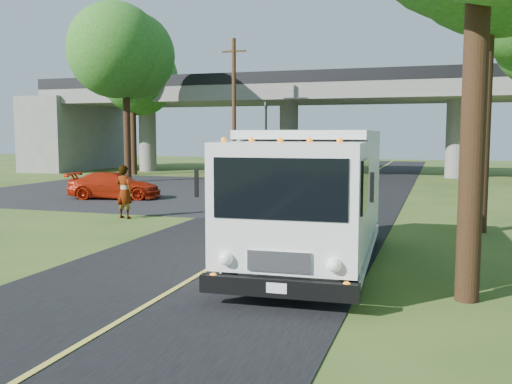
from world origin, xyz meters
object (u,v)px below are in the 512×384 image
at_px(utility_pole, 234,110).
at_px(traffic_signal, 266,132).
at_px(tree_left_far, 134,74).
at_px(tree_left_lot, 127,56).
at_px(red_sedan, 115,186).
at_px(step_van, 312,193).
at_px(pedestrian, 124,192).

bearing_deg(utility_pole, traffic_signal, 53.13).
bearing_deg(tree_left_far, tree_left_lot, -63.43).
distance_m(tree_left_lot, red_sedan, 11.79).
bearing_deg(red_sedan, utility_pole, -24.01).
bearing_deg(step_van, tree_left_far, 124.21).
distance_m(traffic_signal, pedestrian, 17.99).
distance_m(utility_pole, tree_left_lot, 7.43).
bearing_deg(traffic_signal, utility_pole, -126.87).
bearing_deg(pedestrian, traffic_signal, -78.91).
bearing_deg(traffic_signal, step_van, -70.58).
xyz_separation_m(traffic_signal, tree_left_far, (-10.79, 1.84, 4.25)).
bearing_deg(traffic_signal, tree_left_far, 170.35).
height_order(tree_left_lot, pedestrian, tree_left_lot).
distance_m(tree_left_lot, tree_left_far, 6.72).
xyz_separation_m(traffic_signal, step_van, (8.13, -23.08, -1.48)).
height_order(utility_pole, tree_left_lot, tree_left_lot).
relative_size(tree_left_far, red_sedan, 2.26).
bearing_deg(step_van, tree_left_lot, 127.08).
relative_size(traffic_signal, tree_left_far, 0.53).
bearing_deg(pedestrian, tree_left_lot, -49.25).
relative_size(tree_left_far, step_van, 1.29).
bearing_deg(pedestrian, utility_pole, -73.50).
bearing_deg(red_sedan, pedestrian, -157.21).
distance_m(traffic_signal, tree_left_far, 11.75).
xyz_separation_m(traffic_signal, red_sedan, (-3.72, -12.50, -2.57)).
xyz_separation_m(step_van, pedestrian, (-8.13, 5.23, -0.75)).
bearing_deg(step_van, utility_pole, 111.54).
bearing_deg(utility_pole, step_van, -65.44).
xyz_separation_m(tree_left_lot, tree_left_far, (-3.00, 6.00, -0.45)).
height_order(utility_pole, pedestrian, utility_pole).
height_order(utility_pole, red_sedan, utility_pole).
bearing_deg(tree_left_lot, tree_left_far, 116.57).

